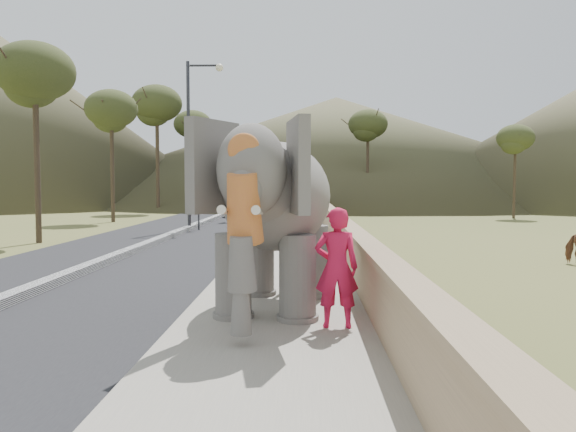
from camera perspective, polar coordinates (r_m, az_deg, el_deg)
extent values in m
plane|color=olive|center=(8.17, -1.78, -12.73)|extent=(160.00, 160.00, 0.00)
cube|color=black|center=(18.79, -15.38, -3.62)|extent=(7.00, 120.00, 0.03)
cube|color=black|center=(18.78, -15.39, -3.34)|extent=(0.35, 120.00, 0.22)
cube|color=#9E9687|center=(17.98, 0.07, -3.62)|extent=(3.00, 120.00, 0.15)
cube|color=tan|center=(17.96, 5.35, -2.12)|extent=(0.30, 120.00, 1.10)
cylinder|color=#2A2A2E|center=(27.30, -10.07, 6.97)|extent=(0.16, 0.16, 8.00)
cylinder|color=#2A2A2E|center=(27.65, -8.47, 14.89)|extent=(1.60, 0.10, 0.10)
sphere|color=#FFF2CC|center=(27.52, -6.98, 14.74)|extent=(0.36, 0.36, 0.36)
cylinder|color=#2D2D33|center=(26.92, -9.07, 0.64)|extent=(0.08, 0.08, 2.00)
cube|color=orange|center=(26.89, -9.09, 2.98)|extent=(0.60, 0.05, 0.60)
imported|color=#AAAAB0|center=(46.81, 21.82, 1.25)|extent=(4.55, 3.22, 1.44)
cone|color=brown|center=(78.11, 4.92, 6.84)|extent=(80.00, 80.00, 14.00)
imported|color=#C3143C|center=(8.25, 4.96, -5.24)|extent=(0.64, 0.42, 1.76)
imported|color=maroon|center=(31.60, -3.80, 0.00)|extent=(1.11, 1.64, 0.82)
imported|color=black|center=(31.71, -6.07, 1.25)|extent=(1.01, 0.92, 1.70)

